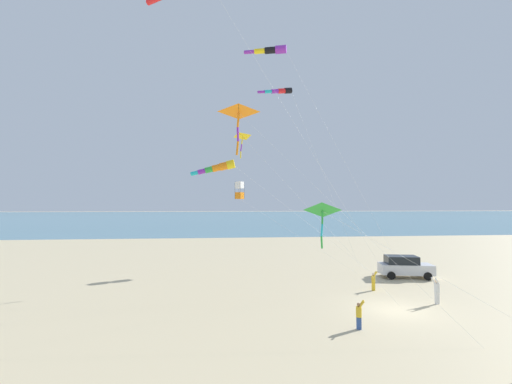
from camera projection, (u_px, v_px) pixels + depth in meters
ground_plane at (396, 310)px, 20.20m from camera, size 600.00×600.00×0.00m
ocean_water_strip at (240, 216)px, 184.19m from camera, size 240.00×600.00×0.01m
parked_car at (404, 266)px, 29.23m from camera, size 2.77×4.59×1.85m
cooler_box at (384, 269)px, 31.83m from camera, size 0.62×0.42×0.42m
person_adult_flyer at (437, 289)px, 21.44m from camera, size 0.49×0.58×1.69m
person_child_green_jacket at (373, 280)px, 24.80m from camera, size 0.37×0.45×1.40m
person_child_grey_jacket at (359, 313)px, 17.09m from camera, size 0.42×0.50×1.46m
kite_windsock_red_high_left at (280, 91)px, 31.89m from camera, size 0.94×9.80×17.37m
kite_box_rainbow_low_near at (240, 190)px, 33.82m from camera, size 4.29×11.00×8.56m
kite_windsock_long_streamer_right at (219, 167)px, 25.13m from camera, size 1.00×15.25×9.62m
kite_delta_white_trailing at (323, 211)px, 13.90m from camera, size 3.68×10.64×6.37m
kite_windsock_small_distant at (271, 50)px, 29.12m from camera, size 2.58×14.92×19.86m
kite_delta_checkered_midright at (243, 137)px, 30.73m from camera, size 11.09×9.93×12.80m
kite_delta_teal_far_right at (239, 112)px, 24.04m from camera, size 10.81×11.33×13.30m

